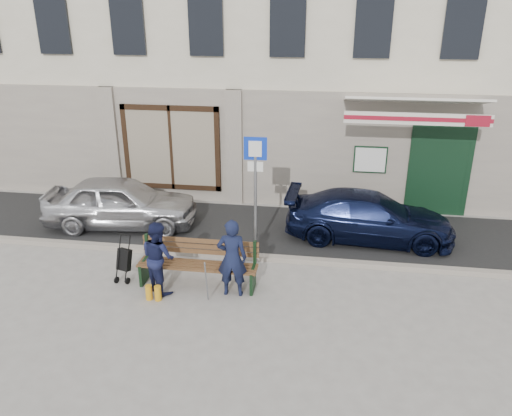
% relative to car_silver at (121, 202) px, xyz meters
% --- Properties ---
extents(ground, '(80.00, 80.00, 0.00)m').
position_rel_car_silver_xyz_m(ground, '(3.95, -2.84, -0.65)').
color(ground, '#9E9991').
rests_on(ground, ground).
extents(asphalt_lane, '(60.00, 3.20, 0.01)m').
position_rel_car_silver_xyz_m(asphalt_lane, '(3.95, 0.26, -0.64)').
color(asphalt_lane, '#282828').
rests_on(asphalt_lane, ground).
extents(curb, '(60.00, 0.18, 0.12)m').
position_rel_car_silver_xyz_m(curb, '(3.95, -1.34, -0.59)').
color(curb, '#9E9384').
rests_on(curb, ground).
extents(building, '(20.00, 8.27, 10.00)m').
position_rel_car_silver_xyz_m(building, '(3.96, 5.61, 4.33)').
color(building, beige).
rests_on(building, ground).
extents(car_silver, '(3.95, 1.95, 1.29)m').
position_rel_car_silver_xyz_m(car_silver, '(0.00, 0.00, 0.00)').
color(car_silver, silver).
rests_on(car_silver, ground).
extents(car_navy, '(4.05, 1.81, 1.15)m').
position_rel_car_silver_xyz_m(car_navy, '(6.19, 0.14, -0.07)').
color(car_navy, black).
rests_on(car_navy, ground).
extents(parking_sign, '(0.50, 0.08, 2.69)m').
position_rel_car_silver_xyz_m(parking_sign, '(3.59, -0.94, 1.16)').
color(parking_sign, gray).
rests_on(parking_sign, ground).
extents(bench, '(2.40, 1.17, 0.98)m').
position_rel_car_silver_xyz_m(bench, '(2.63, -2.59, -0.19)').
color(bench, brown).
rests_on(bench, ground).
extents(man, '(0.60, 0.42, 1.58)m').
position_rel_car_silver_xyz_m(man, '(3.43, -2.82, 0.14)').
color(man, '#131936').
rests_on(man, ground).
extents(woman, '(0.90, 0.87, 1.45)m').
position_rel_car_silver_xyz_m(woman, '(1.98, -2.88, 0.08)').
color(woman, '#161A3D').
rests_on(woman, ground).
extents(stroller, '(0.34, 0.44, 0.96)m').
position_rel_car_silver_xyz_m(stroller, '(1.13, -2.59, -0.22)').
color(stroller, black).
rests_on(stroller, ground).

